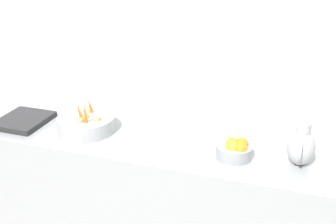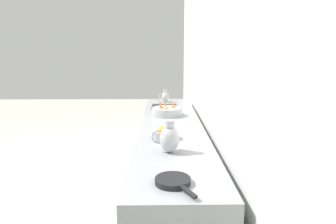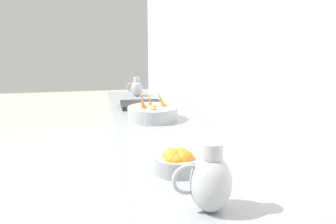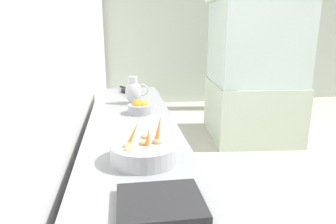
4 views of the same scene
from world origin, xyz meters
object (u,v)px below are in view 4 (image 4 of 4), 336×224
vegetable_colander (145,152)px  glass_block_booth (254,70)px  skillet_on_counter (131,90)px  metal_pitcher_tall (134,91)px  orange_bowl (140,107)px  support_column (277,34)px

vegetable_colander → glass_block_booth: size_ratio=0.18×
skillet_on_counter → glass_block_booth: bearing=27.2°
metal_pitcher_tall → skillet_on_counter: bearing=91.3°
orange_bowl → metal_pitcher_tall: size_ratio=0.81×
vegetable_colander → orange_bowl: bearing=87.7°
skillet_on_counter → glass_block_booth: 2.06m
vegetable_colander → skillet_on_counter: bearing=90.3°
vegetable_colander → metal_pitcher_tall: bearing=89.9°
orange_bowl → vegetable_colander: bearing=-92.3°
orange_bowl → support_column: bearing=49.7°
support_column → metal_pitcher_tall: bearing=-133.8°
orange_bowl → skillet_on_counter: (-0.05, 0.90, -0.03)m
vegetable_colander → metal_pitcher_tall: (0.00, 1.32, 0.06)m
metal_pitcher_tall → glass_block_booth: bearing=39.4°
vegetable_colander → orange_bowl: (0.04, 0.97, 0.00)m
vegetable_colander → glass_block_booth: glass_block_booth is taller
metal_pitcher_tall → support_column: size_ratio=0.08×
skillet_on_counter → glass_block_booth: size_ratio=0.16×
orange_bowl → glass_block_booth: glass_block_booth is taller
vegetable_colander → metal_pitcher_tall: 1.32m
vegetable_colander → support_column: bearing=56.2°
vegetable_colander → skillet_on_counter: 1.87m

